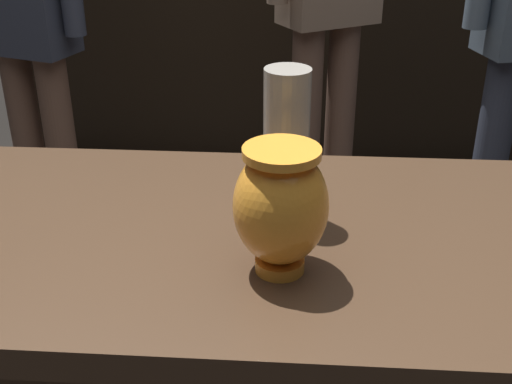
# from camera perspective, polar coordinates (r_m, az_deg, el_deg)

# --- Properties ---
(back_display_shelf) EXTENTS (2.60, 0.40, 0.99)m
(back_display_shelf) POSITION_cam_1_polar(r_m,az_deg,el_deg) (3.26, 2.10, 11.54)
(back_display_shelf) COLOR black
(back_display_shelf) RESTS_ON ground_plane
(vase_centerpiece) EXTENTS (0.14, 0.14, 0.20)m
(vase_centerpiece) POSITION_cam_1_polar(r_m,az_deg,el_deg) (0.94, 2.16, -1.20)
(vase_centerpiece) COLOR orange
(vase_centerpiece) RESTS_ON display_plinth
(vase_left_accent) EXTENTS (0.10, 0.10, 0.26)m
(vase_left_accent) POSITION_cam_1_polar(r_m,az_deg,el_deg) (1.09, 2.63, 3.76)
(vase_left_accent) COLOR gray
(vase_left_accent) RESTS_ON display_plinth
(visitor_near_left) EXTENTS (0.45, 0.27, 1.55)m
(visitor_near_left) POSITION_cam_1_polar(r_m,az_deg,el_deg) (2.40, -19.47, 14.65)
(visitor_near_left) COLOR brown
(visitor_near_left) RESTS_ON ground_plane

